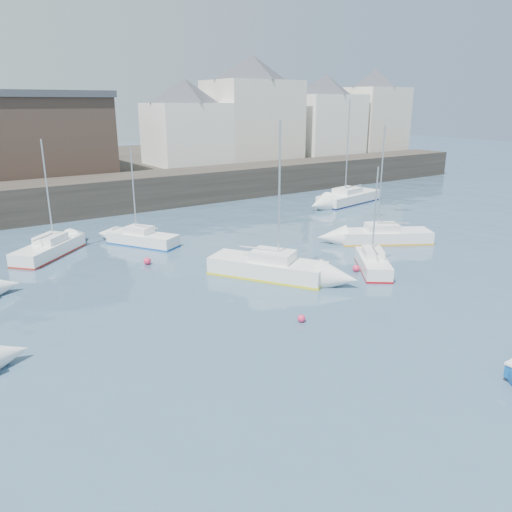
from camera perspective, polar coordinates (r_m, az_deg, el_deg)
water at (r=19.42m, az=21.00°, el=-12.97°), size 220.00×220.00×0.00m
quay_wall at (r=46.99m, az=-16.17°, el=6.85°), size 90.00×5.00×3.00m
land_strip at (r=64.18m, az=-21.43°, el=8.87°), size 90.00×32.00×2.80m
bldg_east_a at (r=61.55m, az=-0.44°, el=16.65°), size 13.36×13.36×11.80m
bldg_east_b at (r=67.95m, az=7.83°, el=15.76°), size 11.88×11.88×9.95m
bldg_east_c at (r=74.26m, az=13.23°, el=15.97°), size 11.14×11.14×10.95m
bldg_east_d at (r=56.59m, az=-7.98°, el=14.98°), size 11.14×11.14×8.95m
warehouse at (r=52.78m, az=-25.85°, el=12.52°), size 16.40×10.40×7.60m
sailboat_b at (r=27.89m, az=1.38°, el=-1.27°), size 5.30×6.73×8.51m
sailboat_c at (r=29.72m, az=13.21°, el=-0.77°), size 3.87×4.48×5.95m
sailboat_d at (r=35.94m, az=14.54°, el=2.28°), size 6.39×4.88×7.95m
sailboat_f at (r=35.01m, az=-12.85°, el=1.98°), size 3.97×5.18×6.58m
sailboat_g at (r=49.50m, az=10.59°, el=6.61°), size 7.91×3.83×9.60m
sailboat_h at (r=34.32m, az=-22.55°, el=0.79°), size 5.33×5.17×7.24m
buoy_near at (r=22.53m, az=5.20°, el=-7.50°), size 0.36×0.36×0.36m
buoy_mid at (r=29.45m, az=11.33°, el=-1.74°), size 0.41×0.41×0.41m
buoy_far at (r=30.83m, az=-12.30°, el=-0.94°), size 0.46×0.46×0.46m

